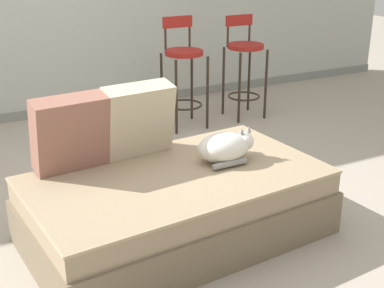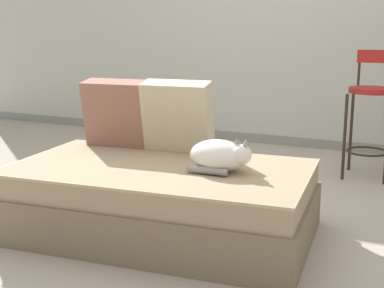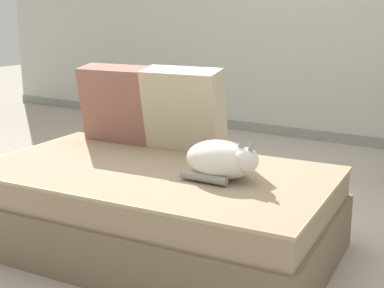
# 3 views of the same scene
# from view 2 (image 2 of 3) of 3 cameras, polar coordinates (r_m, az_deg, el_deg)

# --- Properties ---
(ground_plane) EXTENTS (16.00, 16.00, 0.00)m
(ground_plane) POSITION_cam_2_polar(r_m,az_deg,el_deg) (3.46, -0.15, -7.25)
(ground_plane) COLOR #A89E8E
(ground_plane) RESTS_ON ground
(wall_back_panel) EXTENTS (8.00, 0.10, 2.60)m
(wall_back_panel) POSITION_cam_2_polar(r_m,az_deg,el_deg) (5.38, 10.38, 13.67)
(wall_back_panel) COLOR #B7BCB2
(wall_back_panel) RESTS_ON ground
(wall_baseboard_trim) EXTENTS (8.00, 0.02, 0.09)m
(wall_baseboard_trim) POSITION_cam_2_polar(r_m,az_deg,el_deg) (5.44, 9.72, 0.36)
(wall_baseboard_trim) COLOR gray
(wall_baseboard_trim) RESTS_ON ground
(couch) EXTENTS (1.76, 1.11, 0.40)m
(couch) POSITION_cam_2_polar(r_m,az_deg,el_deg) (3.05, -3.37, -5.91)
(couch) COLOR #766750
(couch) RESTS_ON ground
(throw_pillow_corner) EXTENTS (0.43, 0.25, 0.43)m
(throw_pillow_corner) POSITION_cam_2_polar(r_m,az_deg,el_deg) (3.48, -8.01, 3.30)
(throw_pillow_corner) COLOR #936051
(throw_pillow_corner) RESTS_ON couch
(throw_pillow_middle) EXTENTS (0.44, 0.26, 0.44)m
(throw_pillow_middle) POSITION_cam_2_polar(r_m,az_deg,el_deg) (3.31, -1.55, 3.02)
(throw_pillow_middle) COLOR beige
(throw_pillow_middle) RESTS_ON couch
(cat) EXTENTS (0.35, 0.25, 0.20)m
(cat) POSITION_cam_2_polar(r_m,az_deg,el_deg) (2.87, 3.03, -1.23)
(cat) COLOR white
(cat) RESTS_ON couch
(bar_stool_near_window) EXTENTS (0.34, 0.34, 0.99)m
(bar_stool_near_window) POSITION_cam_2_polar(r_m,az_deg,el_deg) (4.36, 18.51, 3.71)
(bar_stool_near_window) COLOR #2D2319
(bar_stool_near_window) RESTS_ON ground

